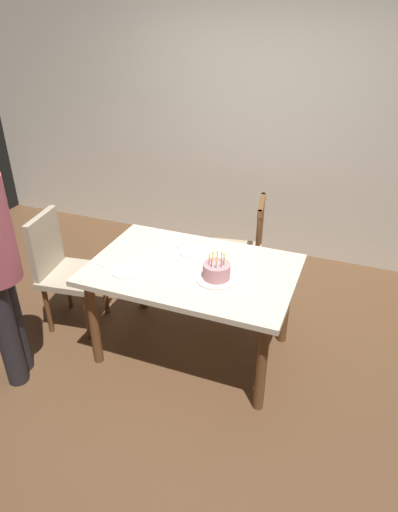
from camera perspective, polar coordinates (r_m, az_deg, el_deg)
ground at (r=3.55m, az=-0.77°, el=-11.72°), size 6.40×6.40×0.00m
back_wall at (r=4.56m, az=8.19°, el=16.06°), size 6.40×0.10×2.60m
dining_table at (r=3.16m, az=-0.84°, el=-2.93°), size 1.42×0.93×0.74m
birthday_cake at (r=2.96m, az=2.23°, el=-2.07°), size 0.28×0.28×0.18m
plate_near_celebrant at (r=3.10m, az=-9.02°, el=-1.83°), size 0.22×0.22×0.01m
plate_far_side at (r=3.30m, az=-0.64°, el=0.63°), size 0.22×0.22×0.01m
fork_near_celebrant at (r=3.18m, az=-11.58°, el=-1.36°), size 0.18×0.05×0.01m
fork_far_side at (r=3.37m, az=-3.09°, el=1.16°), size 0.18×0.05×0.01m
chair_spindle_back at (r=3.87m, az=4.96°, el=0.34°), size 0.51×0.51×0.95m
chair_upholstered at (r=3.70m, az=-16.99°, el=-1.15°), size 0.50×0.50×0.95m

